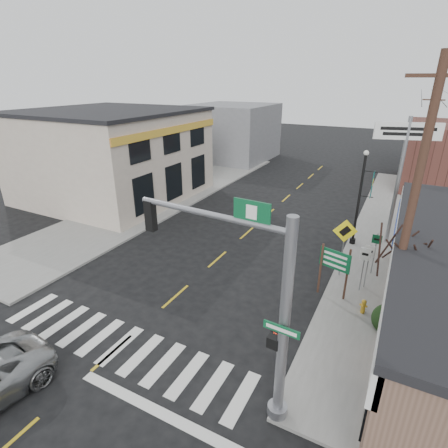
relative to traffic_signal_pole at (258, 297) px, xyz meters
The scene contains 18 objects.
ground 6.73m from the traffic_signal_pole, behind, with size 140.00×140.00×0.00m, color black.
sidewalk_right 13.76m from the traffic_signal_pole, 74.34° to the left, with size 6.00×38.00×0.13m, color slate.
sidewalk_left 19.62m from the traffic_signal_pole, 138.64° to the left, with size 6.00×38.00×0.13m, color slate.
center_line 10.23m from the traffic_signal_pole, 125.19° to the left, with size 0.12×56.00×0.01m, color gold.
crosswalk 6.72m from the traffic_signal_pole, behind, with size 11.00×2.20×0.01m, color silver.
left_building 22.98m from the traffic_signal_pole, 143.36° to the left, with size 12.00×12.00×6.80m, color #BCAD9C.
bldg_distant_left 35.73m from the traffic_signal_pole, 117.40° to the left, with size 9.00×10.00×6.40m, color slate.
traffic_signal_pole is the anchor object (origin of this frame).
guide_sign 7.24m from the traffic_signal_pole, 82.81° to the left, with size 1.41×0.13×2.46m.
fire_hydrant 7.49m from the traffic_signal_pole, 69.46° to the left, with size 0.20×0.20×0.64m.
ped_crossing_sign 9.13m from the traffic_signal_pole, 84.47° to the left, with size 1.16×0.08×2.98m.
lamp_post 13.05m from the traffic_signal_pole, 85.93° to the left, with size 0.72×0.56×5.53m.
dance_center_sign 14.56m from the traffic_signal_pole, 79.45° to the left, with size 3.43×0.21×7.28m.
bare_tree 5.87m from the traffic_signal_pole, 56.19° to the left, with size 2.62×2.62×5.25m.
shrub_front 5.49m from the traffic_signal_pole, 26.55° to the left, with size 1.27×1.27×0.95m, color #263D1C.
shrub_back 7.28m from the traffic_signal_pole, 59.39° to the left, with size 1.19×1.19×0.89m, color black.
utility_pole_near 5.48m from the traffic_signal_pole, 53.03° to the left, with size 1.71×0.26×9.81m.
utility_pole_far 23.14m from the traffic_signal_pole, 80.48° to the left, with size 1.43×0.21×8.23m.
Camera 1 is at (8.21, -6.92, 9.23)m, focal length 28.00 mm.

